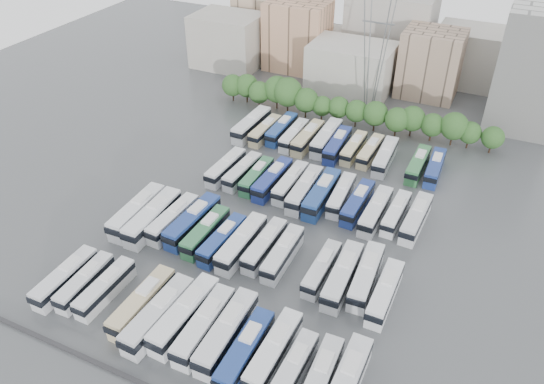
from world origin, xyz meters
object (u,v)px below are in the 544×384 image
at_px(bus_r0_s1, 85,282).
at_px(bus_r2_s9, 341,195).
at_px(bus_r1_s4, 206,232).
at_px(bus_r0_s5, 159,315).
at_px(bus_r0_s0, 65,278).
at_px(bus_r2_s8, 322,194).
at_px(bus_r1_s11, 343,275).
at_px(bus_r2_s5, 272,179).
at_px(bus_r1_s13, 385,293).
at_px(bus_r3_s8, 354,148).
at_px(bus_r3_s12, 418,164).
at_px(bus_r0_s6, 185,314).
at_px(bus_r3_s4, 294,135).
at_px(bus_r3_s5, 308,137).
at_px(electricity_pylon, 377,34).
at_px(bus_r1_s3, 193,221).
at_px(bus_r2_s13, 416,218).
at_px(apartment_tower, 532,70).
at_px(bus_r1_s8, 283,253).
at_px(bus_r0_s12, 320,379).
at_px(bus_r0_s13, 346,383).
at_px(bus_r2_s3, 242,171).
at_px(bus_r0_s9, 245,351).
at_px(bus_r3_s7, 337,145).
at_px(bus_r1_s5, 222,240).
at_px(bus_r2_s6, 290,183).
at_px(bus_r0_s7, 204,325).
at_px(bus_r3_s9, 370,151).
at_px(bus_r2_s7, 305,189).
at_px(bus_r2_s12, 396,213).
at_px(bus_r3_s6, 326,138).
at_px(bus_r3_s1, 251,125).
at_px(bus_r1_s12, 366,276).
at_px(bus_r1_s2, 173,219).
at_px(bus_r2_s11, 376,211).
at_px(bus_r1_s1, 153,217).
at_px(bus_r0_s4, 143,303).
at_px(bus_r0_s2, 105,288).
at_px(bus_r2_s2, 226,167).
at_px(bus_r2_s4, 257,176).
at_px(bus_r2_s10, 358,203).
at_px(bus_r0_s11, 293,370).
at_px(bus_r3_s13, 435,167).
at_px(bus_r3_s3, 282,129).
at_px(bus_r0_s10, 274,351).
at_px(bus_r3_s2, 265,130).
at_px(bus_r1_s0, 137,212).

xyz_separation_m(bus_r0_s1, bus_r2_s9, (26.39, 36.39, 0.06)).
bearing_deg(bus_r1_s4, bus_r0_s5, -78.04).
bearing_deg(bus_r0_s0, bus_r2_s8, 53.16).
distance_m(bus_r1_s11, bus_r2_s5, 27.43).
xyz_separation_m(bus_r1_s13, bus_r3_s8, (-16.68, 37.06, -0.15)).
bearing_deg(bus_r0_s1, bus_r3_s12, 53.28).
distance_m(bus_r0_s6, bus_r3_s4, 52.64).
bearing_deg(bus_r3_s5, electricity_pylon, 72.67).
bearing_deg(bus_r1_s3, bus_r2_s13, 29.78).
bearing_deg(bus_r0_s6, electricity_pylon, 89.50).
bearing_deg(apartment_tower, bus_r2_s13, -104.96).
bearing_deg(bus_r1_s8, bus_r1_s3, 176.98).
bearing_deg(bus_r0_s12, bus_r0_s13, 13.34).
height_order(bus_r1_s11, bus_r2_s3, bus_r1_s11).
distance_m(bus_r0_s9, bus_r3_s7, 54.19).
distance_m(bus_r0_s1, bus_r1_s5, 21.28).
bearing_deg(bus_r0_s0, bus_r1_s13, 21.21).
bearing_deg(bus_r2_s6, bus_r0_s7, -84.16).
bearing_deg(bus_r1_s3, bus_r3_s9, 63.43).
bearing_deg(bus_r1_s3, bus_r1_s8, 0.52).
bearing_deg(bus_r3_s5, bus_r2_s7, -67.88).
bearing_deg(bus_r2_s12, bus_r3_s6, 138.27).
xyz_separation_m(bus_r3_s1, bus_r3_s9, (26.58, 0.75, -0.37)).
relative_size(bus_r1_s12, bus_r3_s4, 1.12).
bearing_deg(bus_r1_s11, bus_r1_s2, 176.91).
bearing_deg(bus_r2_s11, bus_r0_s13, -78.18).
height_order(bus_r0_s0, bus_r2_s9, bus_r0_s0).
bearing_deg(bus_r1_s8, bus_r1_s1, -177.44).
bearing_deg(apartment_tower, bus_r0_s4, -117.42).
bearing_deg(bus_r2_s3, bus_r1_s3, -87.42).
xyz_separation_m(bus_r0_s2, bus_r1_s13, (36.42, 16.01, 0.12)).
relative_size(bus_r1_s5, bus_r1_s13, 0.98).
distance_m(bus_r0_s9, bus_r2_s12, 37.74).
bearing_deg(bus_r2_s2, bus_r2_s4, 1.12).
distance_m(bus_r0_s1, bus_r2_s8, 41.90).
bearing_deg(bus_r2_s10, bus_r3_s8, 111.90).
xyz_separation_m(bus_r0_s0, bus_r0_s11, (36.25, -0.26, -0.11)).
height_order(bus_r2_s2, bus_r3_s13, bus_r2_s2).
xyz_separation_m(bus_r1_s3, bus_r2_s8, (16.50, 16.49, 0.02)).
xyz_separation_m(bus_r0_s6, bus_r3_s9, (10.01, 52.89, -0.38)).
relative_size(bus_r2_s6, bus_r2_s7, 0.92).
bearing_deg(bus_r2_s11, bus_r1_s2, -149.93).
bearing_deg(bus_r3_s3, apartment_tower, 31.29).
distance_m(bus_r0_s10, bus_r3_s7, 53.27).
relative_size(bus_r2_s5, bus_r3_s2, 1.09).
distance_m(bus_r0_s11, bus_r1_s5, 26.39).
bearing_deg(bus_r1_s4, bus_r1_s0, -176.59).
bearing_deg(bus_r0_s1, bus_r3_s2, 84.15).
height_order(bus_r2_s7, bus_r3_s1, bus_r3_s1).
height_order(bus_r1_s13, bus_r2_s10, bus_r1_s13).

